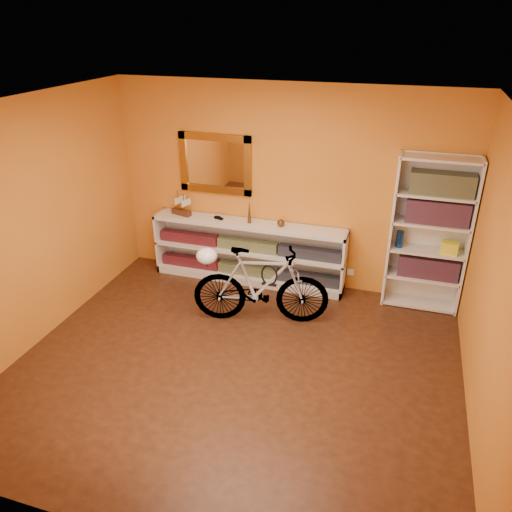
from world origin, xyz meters
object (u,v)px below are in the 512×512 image
(bicycle, at_px, (261,286))
(bookcase, at_px, (429,235))
(console_unit, at_px, (248,252))
(helmet, at_px, (207,256))

(bicycle, bearing_deg, bookcase, -75.54)
(console_unit, bearing_deg, bookcase, 0.64)
(console_unit, relative_size, bookcase, 1.37)
(console_unit, height_order, bookcase, bookcase)
(console_unit, distance_m, bookcase, 2.30)
(console_unit, xyz_separation_m, helmet, (-0.15, -1.05, 0.41))
(bicycle, distance_m, helmet, 0.71)
(console_unit, relative_size, bicycle, 1.61)
(console_unit, xyz_separation_m, bookcase, (2.24, 0.03, 0.52))
(bookcase, relative_size, bicycle, 1.18)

